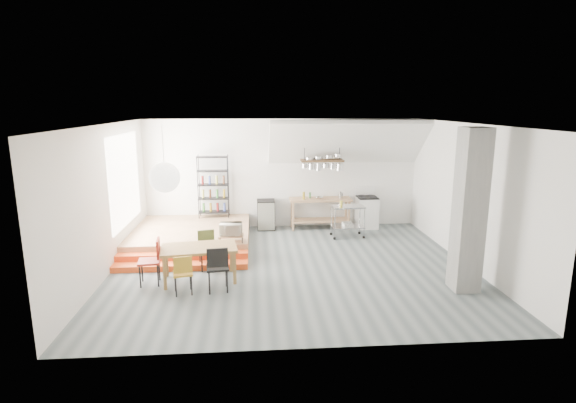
{
  "coord_description": "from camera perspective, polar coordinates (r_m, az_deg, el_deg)",
  "views": [
    {
      "loc": [
        -0.83,
        -9.61,
        3.62
      ],
      "look_at": [
        -0.03,
        0.8,
        1.34
      ],
      "focal_mm": 28.0,
      "sensor_mm": 36.0,
      "label": 1
    }
  ],
  "objects": [
    {
      "name": "pot_rack",
      "position": [
        12.79,
        4.47,
        4.88
      ],
      "size": [
        1.2,
        0.5,
        1.43
      ],
      "color": "#3B2717",
      "rests_on": "ceiling"
    },
    {
      "name": "mini_fridge",
      "position": [
        13.2,
        -2.81,
        -1.67
      ],
      "size": [
        0.51,
        0.51,
        0.87
      ],
      "primitive_type": "cube",
      "color": "black",
      "rests_on": "ground"
    },
    {
      "name": "chair_olive",
      "position": [
        10.23,
        -10.25,
        -5.59
      ],
      "size": [
        0.47,
        0.47,
        0.86
      ],
      "rotation": [
        0.0,
        0.0,
        0.24
      ],
      "color": "#525F2D",
      "rests_on": "ground"
    },
    {
      "name": "microwave_shelf",
      "position": [
        10.82,
        -7.25,
        -4.3
      ],
      "size": [
        0.6,
        0.4,
        0.16
      ],
      "color": "#906C48",
      "rests_on": "platform"
    },
    {
      "name": "concrete_column",
      "position": [
        9.32,
        22.04,
        -1.12
      ],
      "size": [
        0.5,
        0.5,
        3.2
      ],
      "primitive_type": "cube",
      "color": "slate",
      "rests_on": "ground"
    },
    {
      "name": "ceiling",
      "position": [
        9.66,
        0.56,
        9.81
      ],
      "size": [
        8.0,
        7.0,
        0.02
      ],
      "primitive_type": "cube",
      "color": "white",
      "rests_on": "wall_back"
    },
    {
      "name": "slope_ceiling",
      "position": [
        12.83,
        7.52,
        7.41
      ],
      "size": [
        4.4,
        1.44,
        1.32
      ],
      "primitive_type": "cube",
      "rotation": [
        -0.73,
        0.0,
        0.0
      ],
      "color": "white",
      "rests_on": "wall_back"
    },
    {
      "name": "wall_left",
      "position": [
        10.32,
        -22.18,
        0.09
      ],
      "size": [
        0.04,
        7.0,
        3.2
      ],
      "primitive_type": "cube",
      "color": "silver",
      "rests_on": "ground"
    },
    {
      "name": "window_pane",
      "position": [
        11.69,
        -19.98,
        2.6
      ],
      "size": [
        0.02,
        2.5,
        2.2
      ],
      "primitive_type": "cube",
      "color": "white",
      "rests_on": "wall_left"
    },
    {
      "name": "kitchen_counter",
      "position": [
        13.25,
        4.1,
        -0.8
      ],
      "size": [
        1.8,
        0.6,
        0.91
      ],
      "color": "#906C48",
      "rests_on": "ground"
    },
    {
      "name": "dining_table",
      "position": [
        9.53,
        -11.22,
        -6.12
      ],
      "size": [
        1.63,
        1.06,
        0.73
      ],
      "rotation": [
        0.0,
        0.0,
        0.14
      ],
      "color": "brown",
      "rests_on": "ground"
    },
    {
      "name": "step_lower",
      "position": [
        10.43,
        -13.46,
        -7.97
      ],
      "size": [
        3.0,
        0.35,
        0.13
      ],
      "primitive_type": "cube",
      "color": "#E24D1A",
      "rests_on": "ground"
    },
    {
      "name": "wall_right",
      "position": [
        10.94,
        21.89,
        0.77
      ],
      "size": [
        0.04,
        7.0,
        3.2
      ],
      "primitive_type": "cube",
      "color": "silver",
      "rests_on": "ground"
    },
    {
      "name": "bowl",
      "position": [
        13.13,
        3.99,
        0.48
      ],
      "size": [
        0.3,
        0.3,
        0.06
      ],
      "primitive_type": "imported",
      "rotation": [
        0.0,
        0.0,
        -0.41
      ],
      "color": "silver",
      "rests_on": "kitchen_counter"
    },
    {
      "name": "floor",
      "position": [
        10.3,
        0.52,
        -8.27
      ],
      "size": [
        8.0,
        8.0,
        0.0
      ],
      "primitive_type": "plane",
      "color": "#525C5F",
      "rests_on": "ground"
    },
    {
      "name": "wall_back",
      "position": [
        13.29,
        -0.76,
        3.55
      ],
      "size": [
        8.0,
        0.04,
        3.2
      ],
      "primitive_type": "cube",
      "color": "silver",
      "rests_on": "ground"
    },
    {
      "name": "stove",
      "position": [
        13.56,
        9.95,
        -1.28
      ],
      "size": [
        0.6,
        0.6,
        1.18
      ],
      "color": "white",
      "rests_on": "ground"
    },
    {
      "name": "platform",
      "position": [
        12.22,
        -12.1,
        -4.24
      ],
      "size": [
        3.0,
        3.0,
        0.4
      ],
      "primitive_type": "cube",
      "color": "#906C48",
      "rests_on": "ground"
    },
    {
      "name": "rolling_cart",
      "position": [
        12.48,
        7.59,
        -1.95
      ],
      "size": [
        0.92,
        0.55,
        0.88
      ],
      "rotation": [
        0.0,
        0.0,
        0.06
      ],
      "color": "silver",
      "rests_on": "ground"
    },
    {
      "name": "paper_lantern",
      "position": [
        9.18,
        -15.38,
        2.96
      ],
      "size": [
        0.6,
        0.6,
        0.6
      ],
      "primitive_type": "sphere",
      "color": "white",
      "rests_on": "ceiling"
    },
    {
      "name": "chair_black",
      "position": [
        8.91,
        -8.93,
        -7.97
      ],
      "size": [
        0.47,
        0.47,
        0.93
      ],
      "rotation": [
        0.0,
        0.0,
        3.26
      ],
      "color": "black",
      "rests_on": "ground"
    },
    {
      "name": "chair_red",
      "position": [
        9.59,
        -16.78,
        -6.82
      ],
      "size": [
        0.48,
        0.48,
        0.95
      ],
      "rotation": [
        0.0,
        0.0,
        -1.45
      ],
      "color": "red",
      "rests_on": "ground"
    },
    {
      "name": "step_upper",
      "position": [
        10.73,
        -13.19,
        -7.0
      ],
      "size": [
        3.0,
        0.35,
        0.27
      ],
      "primitive_type": "cube",
      "color": "#E24D1A",
      "rests_on": "ground"
    },
    {
      "name": "wire_shelving",
      "position": [
        13.07,
        -9.46,
        2.02
      ],
      "size": [
        0.88,
        0.38,
        1.8
      ],
      "color": "black",
      "rests_on": "platform"
    },
    {
      "name": "microwave",
      "position": [
        10.78,
        -7.27,
        -3.48
      ],
      "size": [
        0.54,
        0.39,
        0.29
      ],
      "primitive_type": "imported",
      "rotation": [
        0.0,
        0.0,
        -0.07
      ],
      "color": "beige",
      "rests_on": "microwave_shelf"
    },
    {
      "name": "chair_mustard",
      "position": [
        8.94,
        -13.21,
        -8.61
      ],
      "size": [
        0.44,
        0.44,
        0.8
      ],
      "rotation": [
        0.0,
        0.0,
        3.35
      ],
      "color": "#B2841E",
      "rests_on": "ground"
    }
  ]
}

